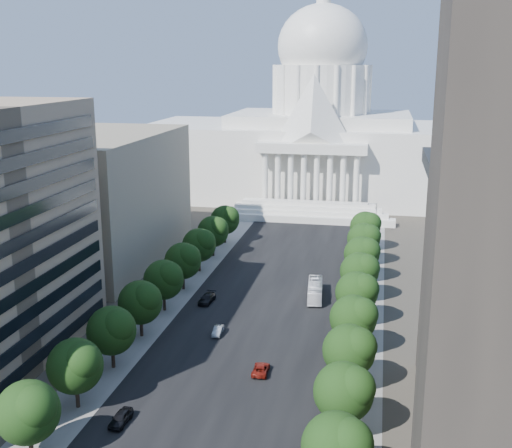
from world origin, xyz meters
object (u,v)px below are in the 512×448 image
Objects in this scene: car_silver at (218,331)px; car_red at (261,369)px; car_dark_a at (121,418)px; car_dark_b at (207,299)px; city_bus at (315,290)px.

car_red reaches higher than car_silver.
car_dark_a is 44.22m from car_dark_b.
car_silver is 25.65m from city_bus.
car_silver is 15.53m from car_dark_b.
car_dark_b reaches higher than car_silver.
city_bus is at bearing 53.22° from car_silver.
city_bus is (19.98, 50.94, 0.83)m from car_dark_a.
car_dark_b is 0.48× the size of city_bus.
car_red is at bearing 50.54° from car_dark_a.
car_dark_a is at bearing 46.89° from car_red.
car_red is 0.42× the size of city_bus.
car_dark_a is 30.36m from car_silver.
car_dark_b is (-15.92, 26.96, 0.12)m from car_red.
city_bus reaches higher than car_dark_b.
car_silver is 0.74× the size of car_dark_b.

